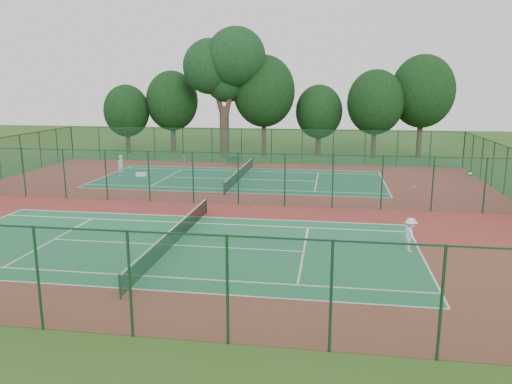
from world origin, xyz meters
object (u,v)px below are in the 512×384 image
player_near (410,235)px  kit_bag (141,174)px  big_tree (225,66)px  bench (233,160)px  trash_bin (184,159)px  player_far (121,166)px

player_near → kit_bag: 26.55m
big_tree → player_near: bearing=-62.9°
bench → big_tree: 10.84m
trash_bin → player_near: bearing=-53.5°
player_far → big_tree: big_tree is taller
trash_bin → kit_bag: trash_bin is taller
player_far → big_tree: size_ratio=0.13×
trash_bin → kit_bag: (-1.46, -8.12, -0.24)m
player_far → bench: 11.58m
player_far → player_near: bearing=72.8°
kit_bag → player_near: bearing=-61.4°
player_far → kit_bag: (1.77, 0.17, -0.75)m
trash_bin → big_tree: size_ratio=0.06×
bench → player_far: bearing=-147.7°
player_near → bench: 28.48m
kit_bag → big_tree: big_tree is taller
bench → kit_bag: bench is taller
player_far → bench: bearing=154.2°
player_near → big_tree: size_ratio=0.12×
player_near → trash_bin: player_near is taller
big_tree → player_far: bearing=-116.5°
trash_bin → bench: size_ratio=0.59×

